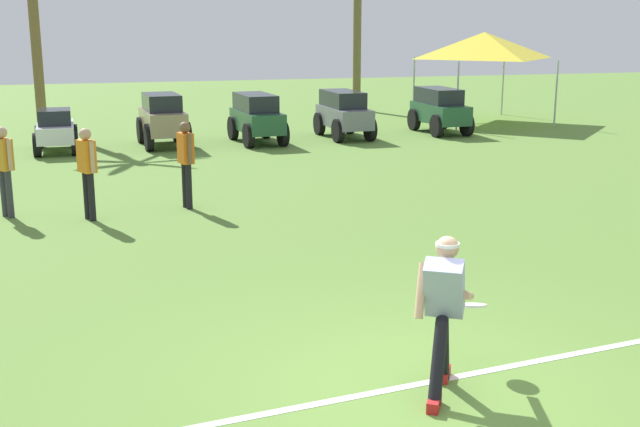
{
  "coord_description": "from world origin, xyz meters",
  "views": [
    {
      "loc": [
        -2.72,
        -6.22,
        3.26
      ],
      "look_at": [
        0.05,
        3.27,
        0.9
      ],
      "focal_mm": 45.0,
      "sensor_mm": 36.0,
      "label": 1
    }
  ],
  "objects_px": {
    "teammate_deep": "(4,163)",
    "parked_car_slot_b": "(56,130)",
    "frisbee_thrower": "(444,306)",
    "teammate_midfield": "(186,157)",
    "palm_tree_left_of_centre": "(357,22)",
    "event_tent": "(484,45)",
    "parked_car_slot_f": "(439,109)",
    "teammate_near_sideline": "(87,165)",
    "frisbee_in_flight": "(473,305)",
    "parked_car_slot_e": "(344,113)",
    "parked_car_slot_c": "(163,119)",
    "parked_car_slot_d": "(257,117)"
  },
  "relations": [
    {
      "from": "frisbee_in_flight",
      "to": "teammate_midfield",
      "type": "height_order",
      "value": "teammate_midfield"
    },
    {
      "from": "parked_car_slot_e",
      "to": "palm_tree_left_of_centre",
      "type": "relative_size",
      "value": 0.45
    },
    {
      "from": "frisbee_thrower",
      "to": "teammate_deep",
      "type": "height_order",
      "value": "teammate_deep"
    },
    {
      "from": "teammate_midfield",
      "to": "frisbee_thrower",
      "type": "bearing_deg",
      "value": -80.82
    },
    {
      "from": "parked_car_slot_c",
      "to": "parked_car_slot_f",
      "type": "height_order",
      "value": "parked_car_slot_c"
    },
    {
      "from": "parked_car_slot_b",
      "to": "parked_car_slot_e",
      "type": "bearing_deg",
      "value": 2.75
    },
    {
      "from": "parked_car_slot_f",
      "to": "event_tent",
      "type": "height_order",
      "value": "event_tent"
    },
    {
      "from": "teammate_near_sideline",
      "to": "event_tent",
      "type": "xyz_separation_m",
      "value": [
        12.81,
        10.62,
        1.58
      ]
    },
    {
      "from": "teammate_deep",
      "to": "parked_car_slot_b",
      "type": "distance_m",
      "value": 7.33
    },
    {
      "from": "parked_car_slot_b",
      "to": "event_tent",
      "type": "bearing_deg",
      "value": 11.36
    },
    {
      "from": "frisbee_in_flight",
      "to": "parked_car_slot_e",
      "type": "distance_m",
      "value": 15.86
    },
    {
      "from": "parked_car_slot_b",
      "to": "palm_tree_left_of_centre",
      "type": "height_order",
      "value": "palm_tree_left_of_centre"
    },
    {
      "from": "parked_car_slot_e",
      "to": "parked_car_slot_f",
      "type": "height_order",
      "value": "same"
    },
    {
      "from": "parked_car_slot_e",
      "to": "frisbee_thrower",
      "type": "bearing_deg",
      "value": -104.82
    },
    {
      "from": "teammate_near_sideline",
      "to": "parked_car_slot_f",
      "type": "relative_size",
      "value": 0.65
    },
    {
      "from": "event_tent",
      "to": "teammate_deep",
      "type": "bearing_deg",
      "value": -144.73
    },
    {
      "from": "palm_tree_left_of_centre",
      "to": "event_tent",
      "type": "bearing_deg",
      "value": -59.44
    },
    {
      "from": "event_tent",
      "to": "parked_car_slot_e",
      "type": "bearing_deg",
      "value": -157.38
    },
    {
      "from": "frisbee_thrower",
      "to": "teammate_midfield",
      "type": "relative_size",
      "value": 0.91
    },
    {
      "from": "palm_tree_left_of_centre",
      "to": "frisbee_in_flight",
      "type": "bearing_deg",
      "value": -106.07
    },
    {
      "from": "parked_car_slot_c",
      "to": "palm_tree_left_of_centre",
      "type": "height_order",
      "value": "palm_tree_left_of_centre"
    },
    {
      "from": "event_tent",
      "to": "teammate_near_sideline",
      "type": "bearing_deg",
      "value": -140.32
    },
    {
      "from": "teammate_midfield",
      "to": "parked_car_slot_f",
      "type": "relative_size",
      "value": 0.65
    },
    {
      "from": "frisbee_thrower",
      "to": "parked_car_slot_e",
      "type": "height_order",
      "value": "frisbee_thrower"
    },
    {
      "from": "parked_car_slot_d",
      "to": "parked_car_slot_f",
      "type": "xyz_separation_m",
      "value": [
        5.71,
        0.43,
        0.0
      ]
    },
    {
      "from": "parked_car_slot_c",
      "to": "event_tent",
      "type": "bearing_deg",
      "value": 13.11
    },
    {
      "from": "frisbee_thrower",
      "to": "parked_car_slot_f",
      "type": "relative_size",
      "value": 0.59
    },
    {
      "from": "parked_car_slot_b",
      "to": "parked_car_slot_f",
      "type": "distance_m",
      "value": 11.04
    },
    {
      "from": "parked_car_slot_f",
      "to": "parked_car_slot_e",
      "type": "bearing_deg",
      "value": -176.84
    },
    {
      "from": "frisbee_thrower",
      "to": "palm_tree_left_of_centre",
      "type": "xyz_separation_m",
      "value": [
        7.01,
        22.97,
        2.47
      ]
    },
    {
      "from": "teammate_near_sideline",
      "to": "frisbee_in_flight",
      "type": "bearing_deg",
      "value": -63.8
    },
    {
      "from": "teammate_deep",
      "to": "event_tent",
      "type": "distance_m",
      "value": 17.42
    },
    {
      "from": "frisbee_thrower",
      "to": "teammate_midfield",
      "type": "height_order",
      "value": "teammate_midfield"
    },
    {
      "from": "parked_car_slot_c",
      "to": "parked_car_slot_e",
      "type": "xyz_separation_m",
      "value": [
        5.18,
        0.17,
        -0.02
      ]
    },
    {
      "from": "teammate_deep",
      "to": "parked_car_slot_f",
      "type": "height_order",
      "value": "teammate_deep"
    },
    {
      "from": "frisbee_thrower",
      "to": "palm_tree_left_of_centre",
      "type": "bearing_deg",
      "value": 73.03
    },
    {
      "from": "teammate_midfield",
      "to": "parked_car_slot_f",
      "type": "bearing_deg",
      "value": 43.08
    },
    {
      "from": "teammate_midfield",
      "to": "teammate_deep",
      "type": "distance_m",
      "value": 3.06
    },
    {
      "from": "teammate_near_sideline",
      "to": "frisbee_thrower",
      "type": "bearing_deg",
      "value": -68.5
    },
    {
      "from": "frisbee_thrower",
      "to": "teammate_midfield",
      "type": "distance_m",
      "value": 8.12
    },
    {
      "from": "palm_tree_left_of_centre",
      "to": "teammate_midfield",
      "type": "bearing_deg",
      "value": -119.05
    },
    {
      "from": "frisbee_thrower",
      "to": "frisbee_in_flight",
      "type": "bearing_deg",
      "value": 40.67
    },
    {
      "from": "parked_car_slot_e",
      "to": "event_tent",
      "type": "distance_m",
      "value": 6.35
    },
    {
      "from": "parked_car_slot_e",
      "to": "event_tent",
      "type": "xyz_separation_m",
      "value": [
        5.62,
        2.34,
        1.8
      ]
    },
    {
      "from": "parked_car_slot_f",
      "to": "event_tent",
      "type": "relative_size",
      "value": 0.66
    },
    {
      "from": "teammate_deep",
      "to": "parked_car_slot_b",
      "type": "height_order",
      "value": "teammate_deep"
    },
    {
      "from": "event_tent",
      "to": "frisbee_in_flight",
      "type": "bearing_deg",
      "value": -117.62
    },
    {
      "from": "parked_car_slot_d",
      "to": "parked_car_slot_e",
      "type": "bearing_deg",
      "value": 5.69
    },
    {
      "from": "parked_car_slot_b",
      "to": "teammate_midfield",
      "type": "bearing_deg",
      "value": -71.97
    },
    {
      "from": "teammate_midfield",
      "to": "event_tent",
      "type": "bearing_deg",
      "value": 42.55
    }
  ]
}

